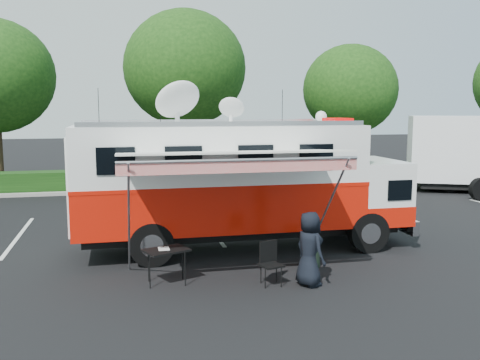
# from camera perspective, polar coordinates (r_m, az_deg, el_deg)

# --- Properties ---
(ground_plane) EXTENTS (120.00, 120.00, 0.00)m
(ground_plane) POSITION_cam_1_polar(r_m,az_deg,el_deg) (15.27, 0.42, -7.33)
(ground_plane) COLOR black
(ground_plane) RESTS_ON ground
(back_border) EXTENTS (60.00, 6.14, 8.87)m
(back_border) POSITION_cam_1_polar(r_m,az_deg,el_deg) (27.66, -3.46, 9.83)
(back_border) COLOR #9E998E
(back_border) RESTS_ON ground_plane
(stall_lines) EXTENTS (24.12, 5.50, 0.01)m
(stall_lines) POSITION_cam_1_polar(r_m,az_deg,el_deg) (18.04, -3.33, -4.99)
(stall_lines) COLOR silver
(stall_lines) RESTS_ON ground_plane
(command_truck) EXTENTS (9.33, 2.57, 4.48)m
(command_truck) POSITION_cam_1_polar(r_m,az_deg,el_deg) (14.88, 0.12, -0.19)
(command_truck) COLOR black
(command_truck) RESTS_ON ground_plane
(awning) EXTENTS (5.09, 2.63, 3.08)m
(awning) POSITION_cam_1_polar(r_m,az_deg,el_deg) (12.00, -0.91, 2.57)
(awning) COLOR white
(awning) RESTS_ON ground_plane
(person) EXTENTS (0.78, 0.96, 1.68)m
(person) POSITION_cam_1_polar(r_m,az_deg,el_deg) (12.34, 7.37, -11.08)
(person) COLOR black
(person) RESTS_ON ground_plane
(folding_table) EXTENTS (1.13, 0.98, 0.81)m
(folding_table) POSITION_cam_1_polar(r_m,az_deg,el_deg) (12.24, -7.88, -7.53)
(folding_table) COLOR black
(folding_table) RESTS_ON ground_plane
(folding_chair) EXTENTS (0.58, 0.61, 0.97)m
(folding_chair) POSITION_cam_1_polar(r_m,az_deg,el_deg) (12.21, 3.19, -8.41)
(folding_chair) COLOR black
(folding_chair) RESTS_ON ground_plane
(trash_bin) EXTENTS (0.50, 0.50, 0.75)m
(trash_bin) POSITION_cam_1_polar(r_m,az_deg,el_deg) (13.63, 7.56, -7.59)
(trash_bin) COLOR black
(trash_bin) RESTS_ON ground_plane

